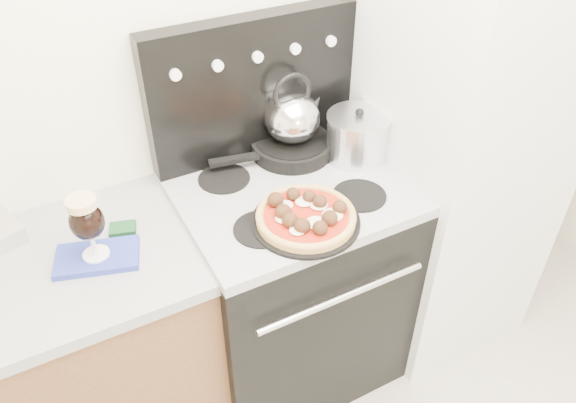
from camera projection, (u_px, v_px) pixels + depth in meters
room_shell at (474, 307)px, 1.06m from camera, size 3.52×3.01×2.52m
stove_body at (290, 285)px, 2.20m from camera, size 0.76×0.65×0.88m
cooktop at (290, 192)px, 1.91m from camera, size 0.76×0.65×0.04m
backguard at (253, 88)px, 1.94m from camera, size 0.76×0.08×0.50m
fridge at (456, 133)px, 2.12m from camera, size 0.64×0.68×1.90m
oven_mitt at (97, 257)px, 1.65m from camera, size 0.27×0.20×0.02m
beer_glass at (89, 228)px, 1.58m from camera, size 0.10×0.10×0.21m
pizza_pan at (306, 221)px, 1.75m from camera, size 0.37×0.37×0.01m
pizza at (306, 215)px, 1.74m from camera, size 0.34×0.34×0.04m
skillet at (292, 147)px, 2.05m from camera, size 0.35×0.35×0.05m
tea_kettle at (292, 114)px, 1.97m from camera, size 0.21×0.21×0.22m
stock_pot at (357, 138)px, 2.00m from camera, size 0.27×0.27×0.16m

